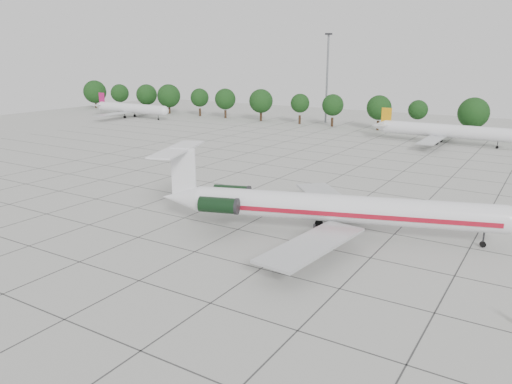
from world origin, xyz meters
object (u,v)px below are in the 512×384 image
at_px(bg_airliner_a, 131,109).
at_px(bg_airliner_c, 443,131).
at_px(main_airliner, 322,207).
at_px(floodlight_mast, 327,73).

height_order(bg_airliner_a, bg_airliner_c, same).
xyz_separation_m(main_airliner, bg_airliner_a, (-96.62, 66.42, -0.35)).
distance_m(bg_airliner_a, bg_airliner_c, 95.29).
bearing_deg(floodlight_mast, bg_airliner_c, -27.71).
bearing_deg(bg_airliner_c, main_airliner, -88.87).
bearing_deg(main_airliner, bg_airliner_c, 72.48).
bearing_deg(bg_airliner_a, main_airliner, -34.51).
bearing_deg(bg_airliner_c, floodlight_mast, 152.29).
distance_m(main_airliner, bg_airliner_c, 68.67).
distance_m(main_airliner, floodlight_mast, 97.27).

